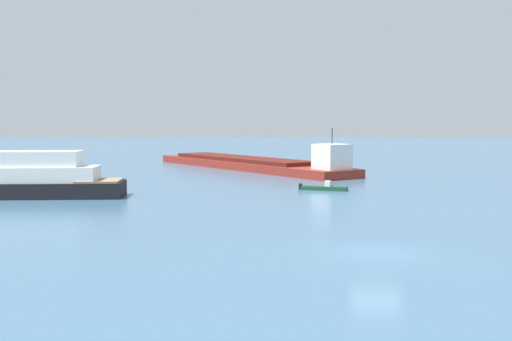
% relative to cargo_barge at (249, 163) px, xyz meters
% --- Properties ---
extents(ground_plane, '(400.00, 400.00, 0.00)m').
position_rel_cargo_barge_xyz_m(ground_plane, '(6.45, -52.21, -0.83)').
color(ground_plane, '#3D607F').
extents(cargo_barge, '(26.50, 34.30, 5.61)m').
position_rel_cargo_barge_xyz_m(cargo_barge, '(0.00, 0.00, 0.00)').
color(cargo_barge, maroon).
rests_on(cargo_barge, ground).
extents(fishing_skiff, '(4.54, 2.35, 0.87)m').
position_rel_cargo_barge_xyz_m(fishing_skiff, '(6.87, -24.41, -0.61)').
color(fishing_skiff, '#19472D').
rests_on(fishing_skiff, ground).
extents(white_riverboat, '(19.97, 5.10, 6.40)m').
position_rel_cargo_barge_xyz_m(white_riverboat, '(-20.66, -29.91, 0.87)').
color(white_riverboat, black).
rests_on(white_riverboat, ground).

